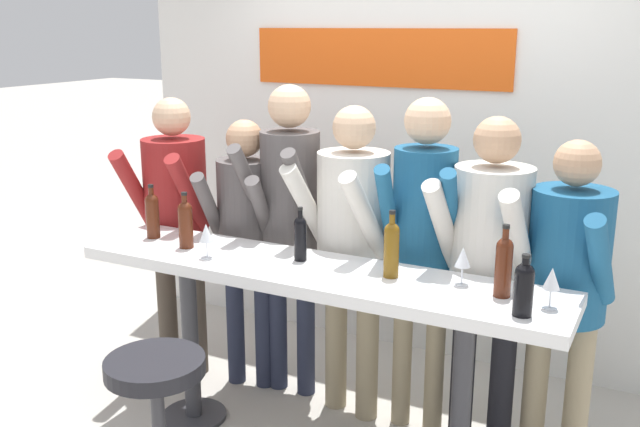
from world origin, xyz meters
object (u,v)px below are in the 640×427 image
object	(u,v)px
person_center_left	(290,206)
wine_bottle_1	(300,236)
person_far_left	(175,208)
person_center	(352,231)
wine_glass_1	(206,234)
wine_bottle_2	(504,264)
person_left	(246,226)
tasting_table	(313,301)
person_center_right	(423,228)
wine_bottle_4	(185,222)
person_right	(489,251)
wine_bottle_5	(152,213)
wine_bottle_0	(524,287)
bar_stool	(158,413)
wine_glass_0	(463,258)
wine_bottle_3	(391,247)
person_far_right	(566,273)
wine_glass_2	(552,280)

from	to	relation	value
person_center_left	wine_bottle_1	world-z (taller)	person_center_left
person_far_left	person_center	distance (m)	1.16
wine_glass_1	wine_bottle_2	bearing A→B (deg)	6.19
person_far_left	person_left	distance (m)	0.49
tasting_table	person_far_left	bearing A→B (deg)	159.21
person_center_left	person_center_right	world-z (taller)	person_center_left
person_center_left	wine_bottle_4	bearing A→B (deg)	-122.87
person_right	wine_bottle_5	xyz separation A→B (m)	(-1.73, -0.42, 0.08)
person_right	wine_bottle_0	distance (m)	0.66
person_center_right	wine_bottle_2	size ratio (longest dim) A/B	5.63
person_far_left	person_right	world-z (taller)	person_far_left
bar_stool	wine_bottle_4	world-z (taller)	wine_bottle_4
person_right	wine_bottle_0	bearing A→B (deg)	-57.86
person_center_right	wine_glass_0	distance (m)	0.51
wine_bottle_2	wine_bottle_3	xyz separation A→B (m)	(-0.51, 0.01, -0.00)
bar_stool	wine_bottle_0	distance (m)	1.63
wine_bottle_1	wine_glass_1	distance (m)	0.47
tasting_table	person_far_left	size ratio (longest dim) A/B	1.41
person_left	wine_glass_1	size ratio (longest dim) A/B	9.15
bar_stool	wine_bottle_4	size ratio (longest dim) A/B	2.61
wine_bottle_5	wine_glass_0	distance (m)	1.71
wine_glass_0	wine_glass_1	distance (m)	1.25
bar_stool	person_far_right	xyz separation A→B (m)	(1.46, 1.21, 0.49)
tasting_table	wine_bottle_0	world-z (taller)	wine_bottle_0
person_far_left	wine_bottle_2	size ratio (longest dim) A/B	5.42
tasting_table	person_center_right	distance (m)	0.69
wine_bottle_3	person_far_left	bearing A→B (deg)	165.83
wine_bottle_4	person_center	bearing A→B (deg)	33.52
wine_bottle_3	wine_glass_1	bearing A→B (deg)	-169.77
person_left	person_center_left	xyz separation A→B (m)	(0.27, 0.04, 0.14)
bar_stool	wine_bottle_3	size ratio (longest dim) A/B	2.44
person_far_right	wine_bottle_2	distance (m)	0.50
wine_bottle_0	wine_glass_1	distance (m)	1.55
person_right	wine_bottle_1	size ratio (longest dim) A/B	6.38
person_center_right	wine_glass_1	xyz separation A→B (m)	(-0.91, -0.61, 0.00)
wine_bottle_3	person_left	bearing A→B (deg)	158.19
person_center	wine_glass_0	bearing A→B (deg)	-17.72
person_left	person_center	world-z (taller)	person_center
person_right	wine_bottle_3	distance (m)	0.55
wine_bottle_4	wine_glass_1	world-z (taller)	wine_bottle_4
wine_glass_1	wine_glass_2	xyz separation A→B (m)	(1.63, 0.10, 0.00)
person_right	wine_bottle_5	size ratio (longest dim) A/B	5.81
person_center_left	wine_bottle_3	xyz separation A→B (m)	(0.80, -0.47, 0.01)
person_right	person_far_right	world-z (taller)	person_right
person_center	wine_glass_1	distance (m)	0.78
bar_stool	person_far_right	distance (m)	1.96
wine_bottle_3	person_far_right	bearing A→B (deg)	31.02
wine_bottle_1	tasting_table	bearing A→B (deg)	-34.61
person_center	person_center_left	bearing A→B (deg)	-178.45
tasting_table	wine_glass_0	distance (m)	0.77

